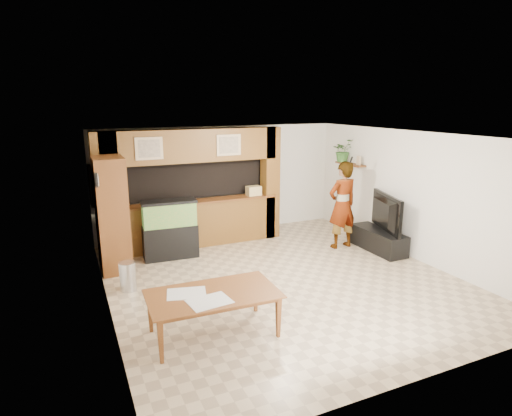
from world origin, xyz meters
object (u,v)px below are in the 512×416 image
dining_table (214,315)px  aquarium (170,230)px  television (380,212)px  pantry_cabinet (112,214)px  person (342,205)px

dining_table → aquarium: bearing=88.8°
aquarium → dining_table: aquarium is taller
dining_table → television: bearing=24.9°
aquarium → television: (4.23, -1.41, 0.25)m
pantry_cabinet → aquarium: bearing=7.7°
aquarium → television: 4.47m
aquarium → television: size_ratio=0.89×
pantry_cabinet → person: pantry_cabinet is taller
person → dining_table: size_ratio=1.08×
pantry_cabinet → person: (4.73, -0.74, -0.13)m
pantry_cabinet → person: 4.79m
person → aquarium: bearing=-17.3°
pantry_cabinet → aquarium: size_ratio=1.78×
television → dining_table: (-4.40, -1.87, -0.54)m
person → dining_table: (-3.78, -2.39, -0.65)m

